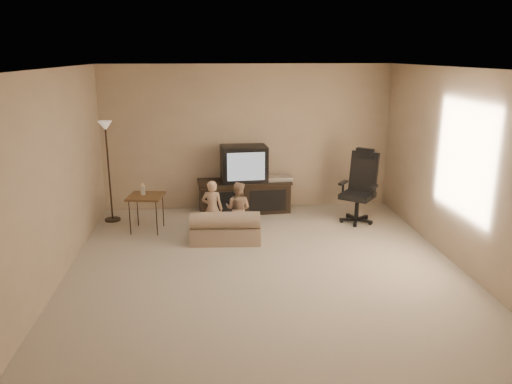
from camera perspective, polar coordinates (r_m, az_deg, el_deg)
floor at (r=6.44m, az=1.04°, el=-8.90°), size 5.50×5.50×0.00m
room_shell at (r=5.97m, az=1.11°, el=4.49°), size 5.50×5.50×5.50m
tv_stand at (r=8.62m, az=-1.32°, el=0.87°), size 1.64×0.70×1.15m
office_chair at (r=8.27m, az=11.70°, el=-0.46°), size 0.77×0.77×1.19m
side_table at (r=7.82m, az=-12.51°, el=-0.50°), size 0.58×0.58×0.77m
floor_lamp at (r=8.30m, az=-16.66°, el=4.73°), size 0.26×0.26×1.64m
child_sofa at (r=7.29m, az=-3.51°, el=-4.21°), size 1.05×0.63×0.50m
toddler_left at (r=7.44m, az=-5.02°, el=-1.93°), size 0.35×0.28×0.87m
toddler_right at (r=7.49m, az=-2.06°, el=-1.93°), size 0.46×0.36×0.83m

